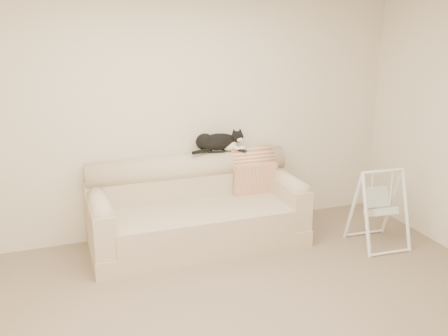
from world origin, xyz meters
The scene contains 8 objects.
ground_plane centered at (0.00, 0.00, 0.00)m, with size 5.00×5.00×0.00m, color #726352.
room_shell centered at (0.00, 0.00, 1.53)m, with size 5.04×4.04×2.60m.
sofa centered at (0.09, 1.62, 0.35)m, with size 2.20×0.93×0.90m.
remote_a centered at (0.40, 1.85, 0.91)m, with size 0.18×0.07×0.03m.
remote_b centered at (0.65, 1.82, 0.91)m, with size 0.15×0.16×0.02m.
tuxedo_cat centered at (0.42, 1.86, 1.01)m, with size 0.61×0.24×0.24m.
throw_blanket centered at (0.80, 1.84, 0.72)m, with size 0.48×0.38×0.58m.
baby_swing centered at (1.86, 0.93, 0.41)m, with size 0.53×0.56×0.83m.
Camera 1 is at (-1.27, -3.08, 2.28)m, focal length 40.00 mm.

